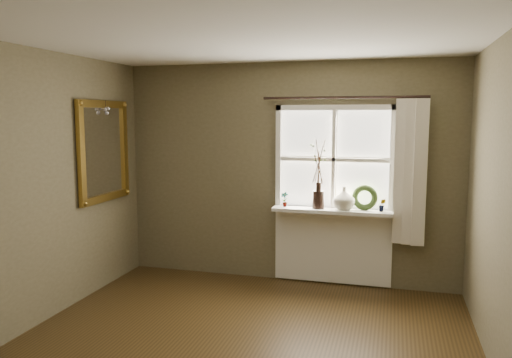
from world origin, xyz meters
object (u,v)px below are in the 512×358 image
object	(u,v)px
dark_jug	(318,200)
gilt_mirror	(104,151)
cream_vase	(344,198)
wreath	(365,200)

from	to	relation	value
dark_jug	gilt_mirror	xyz separation A→B (m)	(-2.36, -0.65, 0.56)
cream_vase	gilt_mirror	xyz separation A→B (m)	(-2.65, -0.65, 0.53)
dark_jug	cream_vase	distance (m)	0.29
cream_vase	wreath	size ratio (longest dim) A/B	0.89
cream_vase	gilt_mirror	bearing A→B (deg)	-166.23
wreath	gilt_mirror	xyz separation A→B (m)	(-2.87, -0.69, 0.55)
wreath	gilt_mirror	distance (m)	3.01
dark_jug	cream_vase	world-z (taller)	cream_vase
cream_vase	wreath	distance (m)	0.23
dark_jug	wreath	world-z (taller)	wreath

